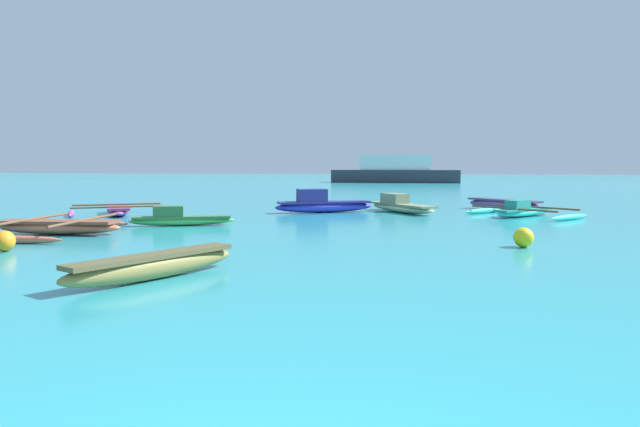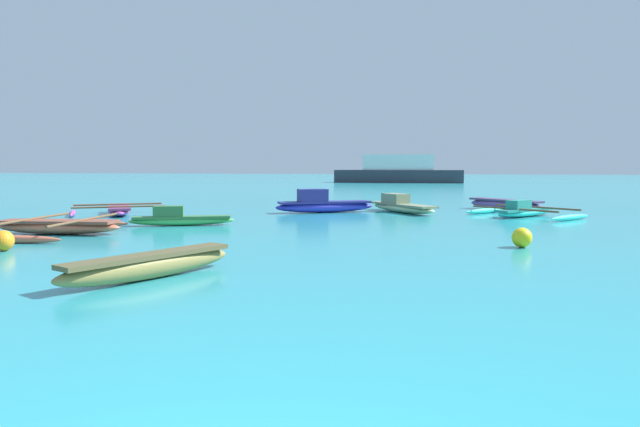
{
  "view_description": "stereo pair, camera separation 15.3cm",
  "coord_description": "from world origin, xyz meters",
  "px_view_note": "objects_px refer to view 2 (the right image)",
  "views": [
    {
      "loc": [
        0.77,
        -1.85,
        1.92
      ],
      "look_at": [
        -2.78,
        17.41,
        0.25
      ],
      "focal_mm": 32.0,
      "sensor_mm": 36.0,
      "label": 1
    },
    {
      "loc": [
        0.92,
        -1.82,
        1.92
      ],
      "look_at": [
        -2.78,
        17.41,
        0.25
      ],
      "focal_mm": 32.0,
      "sensor_mm": 36.0,
      "label": 2
    }
  ],
  "objects_px": {
    "moored_boat_1": "(150,265)",
    "distant_ferry": "(398,171)",
    "moored_boat_0": "(58,227)",
    "moored_boat_7": "(180,219)",
    "moored_boat_6": "(505,204)",
    "mooring_buoy_2": "(522,238)",
    "moored_boat_3": "(323,204)",
    "mooring_buoy_1": "(3,241)",
    "moored_boat_4": "(524,211)",
    "moored_boat_2": "(119,210)",
    "moored_boat_5": "(401,206)"
  },
  "relations": [
    {
      "from": "moored_boat_1",
      "to": "distant_ferry",
      "type": "relative_size",
      "value": 0.24
    },
    {
      "from": "moored_boat_0",
      "to": "moored_boat_7",
      "type": "height_order",
      "value": "moored_boat_7"
    },
    {
      "from": "moored_boat_6",
      "to": "distant_ferry",
      "type": "distance_m",
      "value": 38.66
    },
    {
      "from": "distant_ferry",
      "to": "moored_boat_7",
      "type": "bearing_deg",
      "value": -95.44
    },
    {
      "from": "moored_boat_7",
      "to": "mooring_buoy_2",
      "type": "relative_size",
      "value": 7.03
    },
    {
      "from": "moored_boat_3",
      "to": "mooring_buoy_1",
      "type": "xyz_separation_m",
      "value": [
        -5.11,
        -11.54,
        -0.1
      ]
    },
    {
      "from": "moored_boat_4",
      "to": "mooring_buoy_2",
      "type": "distance_m",
      "value": 8.46
    },
    {
      "from": "moored_boat_7",
      "to": "moored_boat_0",
      "type": "bearing_deg",
      "value": -151.2
    },
    {
      "from": "moored_boat_4",
      "to": "moored_boat_6",
      "type": "xyz_separation_m",
      "value": [
        -0.32,
        2.89,
        0.06
      ]
    },
    {
      "from": "moored_boat_3",
      "to": "moored_boat_6",
      "type": "relative_size",
      "value": 1.25
    },
    {
      "from": "moored_boat_1",
      "to": "moored_boat_2",
      "type": "relative_size",
      "value": 0.79
    },
    {
      "from": "moored_boat_1",
      "to": "moored_boat_4",
      "type": "xyz_separation_m",
      "value": [
        8.09,
        13.39,
        -0.04
      ]
    },
    {
      "from": "moored_boat_3",
      "to": "distant_ferry",
      "type": "relative_size",
      "value": 0.29
    },
    {
      "from": "moored_boat_7",
      "to": "distant_ferry",
      "type": "height_order",
      "value": "distant_ferry"
    },
    {
      "from": "moored_boat_5",
      "to": "moored_boat_7",
      "type": "distance_m",
      "value": 9.33
    },
    {
      "from": "moored_boat_0",
      "to": "moored_boat_5",
      "type": "relative_size",
      "value": 1.11
    },
    {
      "from": "moored_boat_4",
      "to": "distant_ferry",
      "type": "bearing_deg",
      "value": 51.94
    },
    {
      "from": "moored_boat_0",
      "to": "moored_boat_2",
      "type": "bearing_deg",
      "value": 100.05
    },
    {
      "from": "moored_boat_6",
      "to": "distant_ferry",
      "type": "xyz_separation_m",
      "value": [
        -6.52,
        38.09,
        0.98
      ]
    },
    {
      "from": "moored_boat_1",
      "to": "moored_boat_6",
      "type": "height_order",
      "value": "moored_boat_6"
    },
    {
      "from": "moored_boat_4",
      "to": "moored_boat_7",
      "type": "distance_m",
      "value": 12.46
    },
    {
      "from": "moored_boat_6",
      "to": "mooring_buoy_2",
      "type": "distance_m",
      "value": 11.29
    },
    {
      "from": "moored_boat_2",
      "to": "moored_boat_4",
      "type": "xyz_separation_m",
      "value": [
        15.32,
        2.0,
        0.02
      ]
    },
    {
      "from": "moored_boat_3",
      "to": "moored_boat_5",
      "type": "height_order",
      "value": "moored_boat_3"
    },
    {
      "from": "moored_boat_4",
      "to": "moored_boat_7",
      "type": "xyz_separation_m",
      "value": [
        -11.25,
        -5.34,
        0.02
      ]
    },
    {
      "from": "moored_boat_0",
      "to": "distant_ferry",
      "type": "distance_m",
      "value": 49.52
    },
    {
      "from": "moored_boat_0",
      "to": "mooring_buoy_2",
      "type": "height_order",
      "value": "mooring_buoy_2"
    },
    {
      "from": "distant_ferry",
      "to": "moored_boat_3",
      "type": "bearing_deg",
      "value": -91.23
    },
    {
      "from": "moored_boat_5",
      "to": "mooring_buoy_2",
      "type": "xyz_separation_m",
      "value": [
        3.25,
        -9.54,
        -0.03
      ]
    },
    {
      "from": "moored_boat_1",
      "to": "moored_boat_3",
      "type": "distance_m",
      "value": 13.81
    },
    {
      "from": "distant_ferry",
      "to": "moored_boat_0",
      "type": "bearing_deg",
      "value": -97.87
    },
    {
      "from": "moored_boat_0",
      "to": "moored_boat_6",
      "type": "xyz_separation_m",
      "value": [
        13.3,
        10.95,
        0.05
      ]
    },
    {
      "from": "moored_boat_4",
      "to": "mooring_buoy_1",
      "type": "relative_size",
      "value": 9.37
    },
    {
      "from": "moored_boat_2",
      "to": "moored_boat_5",
      "type": "bearing_deg",
      "value": 75.19
    },
    {
      "from": "mooring_buoy_1",
      "to": "moored_boat_4",
      "type": "bearing_deg",
      "value": 40.94
    },
    {
      "from": "moored_boat_6",
      "to": "moored_boat_5",
      "type": "bearing_deg",
      "value": -110.97
    },
    {
      "from": "moored_boat_2",
      "to": "moored_boat_5",
      "type": "xyz_separation_m",
      "value": [
        10.73,
        3.18,
        0.08
      ]
    },
    {
      "from": "moored_boat_3",
      "to": "distant_ferry",
      "type": "bearing_deg",
      "value": 62.31
    },
    {
      "from": "moored_boat_1",
      "to": "mooring_buoy_1",
      "type": "xyz_separation_m",
      "value": [
        -4.73,
        2.27,
        -0.01
      ]
    },
    {
      "from": "mooring_buoy_1",
      "to": "distant_ferry",
      "type": "height_order",
      "value": "distant_ferry"
    },
    {
      "from": "distant_ferry",
      "to": "mooring_buoy_1",
      "type": "bearing_deg",
      "value": -96.55
    },
    {
      "from": "moored_boat_1",
      "to": "moored_boat_5",
      "type": "height_order",
      "value": "moored_boat_5"
    },
    {
      "from": "moored_boat_1",
      "to": "mooring_buoy_2",
      "type": "relative_size",
      "value": 7.06
    },
    {
      "from": "moored_boat_3",
      "to": "moored_boat_6",
      "type": "xyz_separation_m",
      "value": [
        7.39,
        2.47,
        -0.07
      ]
    },
    {
      "from": "moored_boat_2",
      "to": "moored_boat_4",
      "type": "bearing_deg",
      "value": 66.1
    },
    {
      "from": "moored_boat_1",
      "to": "moored_boat_6",
      "type": "bearing_deg",
      "value": 1.05
    },
    {
      "from": "moored_boat_2",
      "to": "moored_boat_7",
      "type": "bearing_deg",
      "value": 19.23
    },
    {
      "from": "moored_boat_4",
      "to": "moored_boat_6",
      "type": "relative_size",
      "value": 1.36
    },
    {
      "from": "moored_boat_4",
      "to": "mooring_buoy_1",
      "type": "bearing_deg",
      "value": 173.41
    },
    {
      "from": "moored_boat_6",
      "to": "distant_ferry",
      "type": "relative_size",
      "value": 0.23
    }
  ]
}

